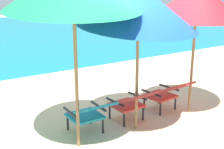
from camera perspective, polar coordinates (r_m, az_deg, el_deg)
ground_plane at (r=8.89m, az=-12.71°, el=0.73°), size 40.00×40.00×0.00m
lounge_chair_left at (r=4.79m, az=-4.30°, el=-7.30°), size 0.56×0.88×0.68m
lounge_chair_center at (r=5.24m, az=3.99°, el=-5.17°), size 0.59×0.91×0.68m
lounge_chair_right at (r=5.78m, az=10.54°, el=-3.35°), size 0.63×0.93×0.68m
beach_umbrella_center at (r=4.67m, az=5.13°, el=12.89°), size 2.22×2.26×2.46m
beach_umbrella_right at (r=5.56m, az=15.98°, el=13.25°), size 2.39×2.40×2.41m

